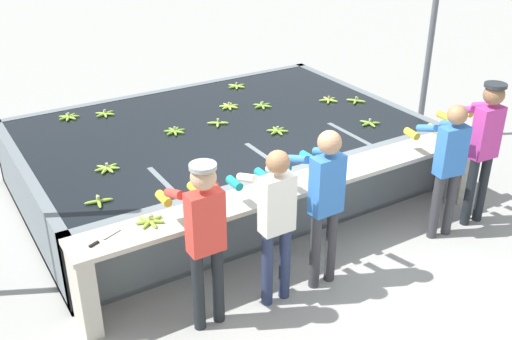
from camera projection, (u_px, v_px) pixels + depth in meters
ground_plane at (311, 261)px, 6.49m from camera, size 80.00×80.00×0.00m
wash_tank at (219, 155)px, 7.88m from camera, size 4.96×3.28×0.87m
work_ledge at (301, 201)px, 6.38m from camera, size 4.96×0.45×0.87m
worker_0 at (204, 230)px, 5.17m from camera, size 0.41×0.72×1.66m
worker_1 at (275, 214)px, 5.51m from camera, size 0.40×0.71×1.61m
worker_2 at (324, 195)px, 5.72m from camera, size 0.42×0.72×1.69m
worker_3 at (448, 160)px, 6.56m from camera, size 0.47×0.73×1.60m
worker_4 at (483, 140)px, 6.77m from camera, size 0.43×0.73×1.74m
banana_bunch_floating_0 at (107, 168)px, 6.52m from camera, size 0.28×0.28×0.08m
banana_bunch_floating_1 at (262, 106)px, 8.25m from camera, size 0.28×0.27×0.08m
banana_bunch_floating_2 at (229, 106)px, 8.22m from camera, size 0.28×0.28×0.08m
banana_bunch_floating_3 at (280, 157)px, 6.78m from camera, size 0.26×0.26×0.08m
banana_bunch_floating_4 at (69, 117)px, 7.87m from camera, size 0.28×0.28×0.08m
banana_bunch_floating_5 at (99, 201)px, 5.87m from camera, size 0.28×0.28×0.08m
banana_bunch_floating_6 at (356, 101)px, 8.43m from camera, size 0.24×0.24×0.08m
banana_bunch_floating_7 at (278, 131)px, 7.45m from camera, size 0.27×0.28×0.08m
banana_bunch_floating_8 at (329, 100)px, 8.45m from camera, size 0.28×0.27×0.08m
banana_bunch_floating_9 at (370, 123)px, 7.68m from camera, size 0.27×0.28×0.08m
banana_bunch_floating_10 at (237, 86)px, 8.99m from camera, size 0.28×0.27×0.08m
banana_bunch_floating_11 at (218, 123)px, 7.68m from camera, size 0.26×0.26×0.08m
banana_bunch_floating_12 at (105, 114)px, 7.97m from camera, size 0.28×0.28×0.08m
banana_bunch_floating_13 at (175, 131)px, 7.44m from camera, size 0.28×0.28×0.08m
banana_bunch_ledge_0 at (323, 175)px, 6.35m from camera, size 0.28×0.28×0.08m
banana_bunch_ledge_1 at (150, 221)px, 5.53m from camera, size 0.28×0.27×0.08m
banana_bunch_ledge_2 at (271, 192)px, 6.03m from camera, size 0.27×0.27×0.08m
knife_0 at (100, 240)px, 5.25m from camera, size 0.33×0.17×0.02m
support_post_right at (431, 37)px, 8.77m from camera, size 0.09×0.09×3.20m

